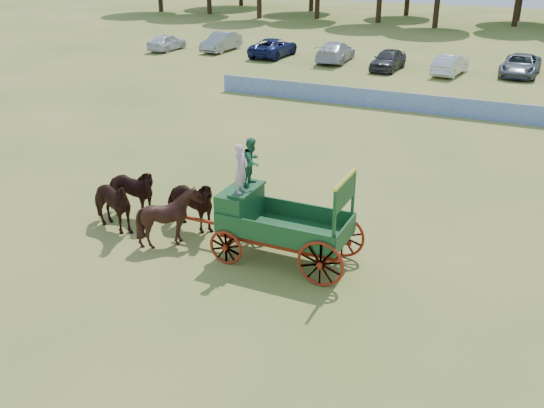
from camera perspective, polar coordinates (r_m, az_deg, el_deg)
The scene contains 8 objects.
ground at distance 18.67m, azimuth 6.34°, elevation -5.20°, with size 160.00×160.00×0.00m, color tan.
horse_lead_left at distance 20.68m, azimuth -15.07°, elevation -0.03°, with size 1.01×2.22×1.88m, color black.
horse_lead_right at distance 21.46m, azimuth -13.23°, elevation 1.04°, with size 1.01×2.22×1.88m, color black.
horse_wheel_left at distance 19.32m, azimuth -9.54°, elevation -1.24°, with size 1.52×1.71×1.88m, color black.
horse_wheel_right at distance 20.14m, azimuth -7.81°, elevation -0.05°, with size 1.01×2.22×1.88m, color black.
farm_dray at distance 18.11m, azimuth -0.81°, elevation -0.42°, with size 6.00×2.00×3.62m.
sponsor_banner at distance 35.15m, azimuth 14.59°, elevation 9.05°, with size 26.00×0.08×1.05m, color navy.
parked_cars at distance 48.05m, azimuth 11.42°, elevation 13.43°, with size 40.56×6.94×1.62m.
Camera 1 is at (4.99, -15.58, 8.99)m, focal length 40.00 mm.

